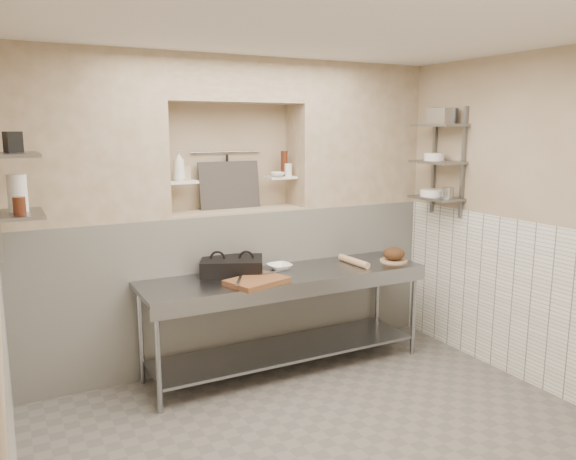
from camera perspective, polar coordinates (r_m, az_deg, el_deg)
floor at (r=4.30m, az=4.28°, el=-20.86°), size 4.00×3.90×0.10m
ceiling at (r=3.74m, az=4.92°, el=20.69°), size 4.00×3.90×0.10m
wall_right at (r=5.14m, az=24.36°, el=0.73°), size 0.10×3.90×2.80m
wall_back at (r=5.53m, az=-6.49°, el=2.21°), size 4.00×0.10×2.80m
backwall_lower at (r=5.45m, az=-5.38°, el=-5.43°), size 4.00×0.40×1.40m
alcove_sill at (r=5.30m, az=-5.51°, el=1.98°), size 1.30×0.40×0.02m
backwall_pillar_left at (r=4.91m, az=-20.33°, el=8.82°), size 1.35×0.40×1.40m
backwall_pillar_right at (r=5.87m, az=6.61°, el=9.53°), size 1.35×0.40×1.40m
backwall_header at (r=5.26m, az=-5.74°, el=14.92°), size 1.30×0.40×0.40m
wainscot_left at (r=3.45m, az=-26.28°, el=-16.15°), size 0.02×3.90×1.40m
wainscot_right at (r=5.24m, az=23.38°, el=-6.89°), size 0.02×3.90×1.40m
alcove_shelf_left at (r=5.10m, az=-10.80°, el=4.81°), size 0.28×0.16×0.02m
alcove_shelf_right at (r=5.47m, az=-0.69°, el=5.35°), size 0.28×0.16×0.02m
utensil_rail at (r=5.41m, az=-6.30°, el=7.88°), size 0.70×0.02×0.02m
hanging_steel at (r=5.40m, az=-6.18°, el=6.07°), size 0.02×0.02×0.30m
splash_panel at (r=5.36m, az=-5.96°, el=4.55°), size 0.60×0.08×0.45m
wall_shelf_left_lower at (r=4.20m, az=-25.61°, el=1.45°), size 0.30×0.50×0.02m
wall_shelf_left_upper at (r=4.17m, az=-26.04°, el=6.89°), size 0.30×0.50×0.03m
shelf_rail_right_a at (r=5.88m, az=14.61°, el=6.83°), size 0.03×0.03×1.05m
shelf_rail_right_b at (r=5.59m, az=17.36°, el=6.54°), size 0.03×0.03×1.05m
wall_shelf_right_lower at (r=5.68m, az=14.78°, el=3.16°), size 0.30×0.50×0.02m
wall_shelf_right_mid at (r=5.65m, az=14.95°, el=6.69°), size 0.30×0.50×0.02m
wall_shelf_right_upper at (r=5.64m, az=15.12°, el=10.24°), size 0.30×0.50×0.03m
prep_table at (r=5.07m, az=-0.17°, el=-7.25°), size 2.60×0.70×0.90m
panini_press at (r=4.98m, az=-5.70°, el=-3.69°), size 0.65×0.58×0.15m
cutting_board at (r=4.68m, az=-3.16°, el=-5.22°), size 0.56×0.46×0.04m
knife_blade at (r=4.85m, az=-1.55°, el=-4.31°), size 0.27×0.07×0.01m
tongs at (r=4.58m, az=-5.00°, el=-5.14°), size 0.14×0.23×0.02m
mixing_bowl at (r=5.13m, az=-0.86°, el=-3.76°), size 0.23×0.23×0.05m
rolling_pin at (r=5.35m, az=6.70°, el=-3.17°), size 0.09×0.42×0.06m
bread_board at (r=5.54m, az=10.68°, el=-3.08°), size 0.27×0.27×0.02m
bread_loaf at (r=5.52m, az=10.71°, el=-2.37°), size 0.21×0.21×0.12m
bottle_soap at (r=5.08m, az=-11.02°, el=6.44°), size 0.10×0.11×0.27m
jar_alcove at (r=5.12m, az=-10.46°, el=5.70°), size 0.09×0.09×0.13m
bowl_alcove at (r=5.40m, az=-1.09°, el=5.66°), size 0.17×0.17×0.04m
condiment_a at (r=5.50m, az=-0.39°, el=6.78°), size 0.07×0.07×0.24m
condiment_b at (r=5.50m, az=-0.35°, el=6.65°), size 0.05×0.05×0.22m
condiment_c at (r=5.48m, az=0.02°, el=6.13°), size 0.07×0.07×0.12m
jug_left at (r=4.23m, az=-25.78°, el=3.40°), size 0.13×0.13×0.25m
jar_left at (r=4.07m, az=-25.62°, el=2.22°), size 0.08×0.08×0.12m
box_left_upper at (r=4.23m, az=-26.16°, el=8.03°), size 0.13×0.13×0.14m
bowl_right at (r=5.72m, az=14.37°, el=3.69°), size 0.22×0.22×0.07m
canister_right at (r=5.55m, az=15.95°, el=3.63°), size 0.11×0.11×0.11m
bowl_right_mid at (r=5.68m, az=14.63°, el=7.21°), size 0.20×0.20×0.07m
basket_right at (r=5.61m, az=15.38°, el=11.10°), size 0.21×0.25×0.15m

